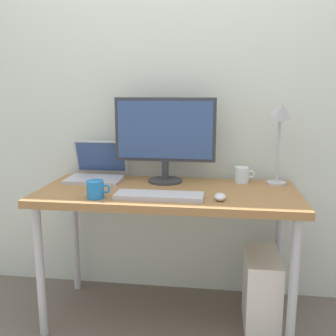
{
  "coord_description": "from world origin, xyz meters",
  "views": [
    {
      "loc": [
        0.28,
        -2.03,
        1.29
      ],
      "look_at": [
        0.0,
        0.0,
        0.88
      ],
      "focal_mm": 41.83,
      "sensor_mm": 36.0,
      "label": 1
    }
  ],
  "objects_px": {
    "computer_tower": "(261,291)",
    "glass_cup": "(242,175)",
    "monitor": "(165,135)",
    "desk_lamp": "(281,123)",
    "desk": "(168,203)",
    "mouse": "(220,197)",
    "laptop": "(97,170)",
    "coffee_mug": "(96,189)",
    "keyboard": "(159,196)"
  },
  "relations": [
    {
      "from": "keyboard",
      "to": "coffee_mug",
      "type": "bearing_deg",
      "value": -172.31
    },
    {
      "from": "laptop",
      "to": "coffee_mug",
      "type": "distance_m",
      "value": 0.43
    },
    {
      "from": "desk_lamp",
      "to": "desk",
      "type": "bearing_deg",
      "value": -163.37
    },
    {
      "from": "desk",
      "to": "keyboard",
      "type": "height_order",
      "value": "keyboard"
    },
    {
      "from": "monitor",
      "to": "keyboard",
      "type": "height_order",
      "value": "monitor"
    },
    {
      "from": "monitor",
      "to": "coffee_mug",
      "type": "distance_m",
      "value": 0.54
    },
    {
      "from": "desk",
      "to": "glass_cup",
      "type": "height_order",
      "value": "glass_cup"
    },
    {
      "from": "laptop",
      "to": "glass_cup",
      "type": "relative_size",
      "value": 2.73
    },
    {
      "from": "monitor",
      "to": "laptop",
      "type": "xyz_separation_m",
      "value": [
        -0.42,
        0.02,
        -0.22
      ]
    },
    {
      "from": "coffee_mug",
      "to": "desk",
      "type": "bearing_deg",
      "value": 32.43
    },
    {
      "from": "laptop",
      "to": "glass_cup",
      "type": "bearing_deg",
      "value": 1.87
    },
    {
      "from": "computer_tower",
      "to": "glass_cup",
      "type": "bearing_deg",
      "value": 115.02
    },
    {
      "from": "desk_lamp",
      "to": "coffee_mug",
      "type": "bearing_deg",
      "value": -157.25
    },
    {
      "from": "desk_lamp",
      "to": "mouse",
      "type": "relative_size",
      "value": 5.42
    },
    {
      "from": "coffee_mug",
      "to": "mouse",
      "type": "bearing_deg",
      "value": 4.54
    },
    {
      "from": "monitor",
      "to": "glass_cup",
      "type": "relative_size",
      "value": 4.94
    },
    {
      "from": "monitor",
      "to": "computer_tower",
      "type": "relative_size",
      "value": 1.38
    },
    {
      "from": "computer_tower",
      "to": "monitor",
      "type": "bearing_deg",
      "value": 160.67
    },
    {
      "from": "mouse",
      "to": "computer_tower",
      "type": "distance_m",
      "value": 0.63
    },
    {
      "from": "desk_lamp",
      "to": "mouse",
      "type": "bearing_deg",
      "value": -132.94
    },
    {
      "from": "monitor",
      "to": "laptop",
      "type": "distance_m",
      "value": 0.47
    },
    {
      "from": "laptop",
      "to": "desk_lamp",
      "type": "height_order",
      "value": "desk_lamp"
    },
    {
      "from": "keyboard",
      "to": "computer_tower",
      "type": "bearing_deg",
      "value": 15.72
    },
    {
      "from": "mouse",
      "to": "keyboard",
      "type": "bearing_deg",
      "value": -178.77
    },
    {
      "from": "laptop",
      "to": "glass_cup",
      "type": "xyz_separation_m",
      "value": [
        0.86,
        0.03,
        -0.01
      ]
    },
    {
      "from": "desk",
      "to": "laptop",
      "type": "relative_size",
      "value": 4.36
    },
    {
      "from": "laptop",
      "to": "computer_tower",
      "type": "bearing_deg",
      "value": -12.49
    },
    {
      "from": "desk",
      "to": "coffee_mug",
      "type": "relative_size",
      "value": 11.62
    },
    {
      "from": "keyboard",
      "to": "laptop",
      "type": "bearing_deg",
      "value": 139.9
    },
    {
      "from": "desk",
      "to": "coffee_mug",
      "type": "xyz_separation_m",
      "value": [
        -0.33,
        -0.21,
        0.12
      ]
    },
    {
      "from": "coffee_mug",
      "to": "computer_tower",
      "type": "distance_m",
      "value": 1.05
    },
    {
      "from": "desk",
      "to": "coffee_mug",
      "type": "bearing_deg",
      "value": -147.57
    },
    {
      "from": "desk",
      "to": "computer_tower",
      "type": "relative_size",
      "value": 3.32
    },
    {
      "from": "desk",
      "to": "coffee_mug",
      "type": "height_order",
      "value": "coffee_mug"
    },
    {
      "from": "monitor",
      "to": "mouse",
      "type": "bearing_deg",
      "value": -46.8
    },
    {
      "from": "desk",
      "to": "monitor",
      "type": "height_order",
      "value": "monitor"
    },
    {
      "from": "laptop",
      "to": "glass_cup",
      "type": "distance_m",
      "value": 0.86
    },
    {
      "from": "mouse",
      "to": "coffee_mug",
      "type": "xyz_separation_m",
      "value": [
        -0.61,
        -0.05,
        0.03
      ]
    },
    {
      "from": "desk",
      "to": "laptop",
      "type": "xyz_separation_m",
      "value": [
        -0.46,
        0.2,
        0.13
      ]
    },
    {
      "from": "desk",
      "to": "desk_lamp",
      "type": "distance_m",
      "value": 0.75
    },
    {
      "from": "monitor",
      "to": "mouse",
      "type": "xyz_separation_m",
      "value": [
        0.32,
        -0.34,
        -0.26
      ]
    },
    {
      "from": "laptop",
      "to": "keyboard",
      "type": "relative_size",
      "value": 0.73
    },
    {
      "from": "monitor",
      "to": "desk_lamp",
      "type": "distance_m",
      "value": 0.64
    },
    {
      "from": "laptop",
      "to": "desk_lamp",
      "type": "relative_size",
      "value": 0.66
    },
    {
      "from": "glass_cup",
      "to": "desk_lamp",
      "type": "bearing_deg",
      "value": -13.66
    },
    {
      "from": "desk_lamp",
      "to": "glass_cup",
      "type": "relative_size",
      "value": 4.17
    },
    {
      "from": "laptop",
      "to": "desk",
      "type": "bearing_deg",
      "value": -23.36
    },
    {
      "from": "desk_lamp",
      "to": "laptop",
      "type": "bearing_deg",
      "value": 178.96
    },
    {
      "from": "glass_cup",
      "to": "computer_tower",
      "type": "relative_size",
      "value": 0.28
    },
    {
      "from": "desk",
      "to": "mouse",
      "type": "height_order",
      "value": "mouse"
    }
  ]
}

